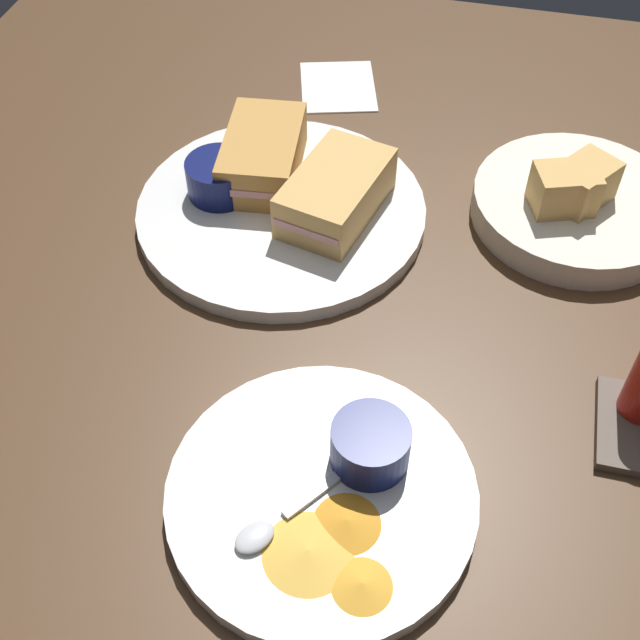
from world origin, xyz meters
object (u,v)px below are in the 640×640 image
(sandwich_half_near, at_px, (336,193))
(plate_chips_companion, at_px, (321,495))
(sandwich_half_far, at_px, (263,155))
(spoon_by_dark_ramekin, at_px, (272,195))
(spoon_by_gravy_ramekin, at_px, (269,527))
(ramekin_light_gravy, at_px, (370,444))
(bread_basket_rear, at_px, (576,204))
(ramekin_dark_sauce, at_px, (219,177))
(plate_sandwich_main, at_px, (281,211))

(sandwich_half_near, height_order, plate_chips_companion, sandwich_half_near)
(sandwich_half_near, relative_size, sandwich_half_far, 1.04)
(sandwich_half_far, bearing_deg, spoon_by_dark_ramekin, 27.50)
(spoon_by_gravy_ramekin, bearing_deg, ramekin_light_gravy, 142.00)
(ramekin_light_gravy, bearing_deg, plate_chips_companion, -39.81)
(ramekin_light_gravy, relative_size, spoon_by_gravy_ramekin, 0.70)
(sandwich_half_near, relative_size, ramekin_light_gravy, 2.34)
(bread_basket_rear, bearing_deg, sandwich_half_near, -74.96)
(ramekin_dark_sauce, height_order, bread_basket_rear, bread_basket_rear)
(spoon_by_dark_ramekin, distance_m, plate_chips_companion, 0.35)
(plate_chips_companion, relative_size, spoon_by_gravy_ramekin, 2.72)
(sandwich_half_near, distance_m, plate_chips_companion, 0.32)
(sandwich_half_near, relative_size, bread_basket_rear, 0.68)
(sandwich_half_near, distance_m, spoon_by_gravy_ramekin, 0.36)
(plate_sandwich_main, xyz_separation_m, spoon_by_dark_ramekin, (-0.01, -0.01, 0.01))
(spoon_by_gravy_ramekin, bearing_deg, sandwich_half_far, -163.31)
(ramekin_dark_sauce, distance_m, spoon_by_gravy_ramekin, 0.39)
(ramekin_light_gravy, height_order, bread_basket_rear, bread_basket_rear)
(spoon_by_dark_ramekin, bearing_deg, ramekin_dark_sauce, -86.36)
(spoon_by_dark_ramekin, xyz_separation_m, bread_basket_rear, (-0.06, 0.31, 0.00))
(sandwich_half_near, bearing_deg, plate_sandwich_main, -85.57)
(spoon_by_dark_ramekin, bearing_deg, plate_sandwich_main, 54.34)
(spoon_by_dark_ramekin, relative_size, ramekin_light_gravy, 1.60)
(spoon_by_dark_ramekin, bearing_deg, spoon_by_gravy_ramekin, 15.46)
(plate_sandwich_main, distance_m, plate_chips_companion, 0.33)
(sandwich_half_far, relative_size, spoon_by_dark_ramekin, 1.41)
(ramekin_light_gravy, bearing_deg, plate_sandwich_main, -151.81)
(plate_sandwich_main, relative_size, bread_basket_rear, 1.40)
(spoon_by_dark_ramekin, height_order, ramekin_light_gravy, ramekin_light_gravy)
(plate_chips_companion, bearing_deg, sandwich_half_near, -169.07)
(sandwich_half_far, xyz_separation_m, bread_basket_rear, (-0.02, 0.33, -0.02))
(ramekin_dark_sauce, xyz_separation_m, plate_chips_companion, (0.32, 0.18, -0.03))
(sandwich_half_near, height_order, ramekin_dark_sauce, sandwich_half_near)
(spoon_by_gravy_ramekin, bearing_deg, sandwich_half_near, -175.02)
(plate_sandwich_main, relative_size, spoon_by_gravy_ramekin, 3.37)
(plate_sandwich_main, bearing_deg, plate_chips_companion, 20.67)
(sandwich_half_near, xyz_separation_m, spoon_by_dark_ramekin, (-0.00, -0.07, -0.02))
(spoon_by_dark_ramekin, distance_m, bread_basket_rear, 0.31)
(plate_sandwich_main, bearing_deg, bread_basket_rear, 103.06)
(plate_sandwich_main, xyz_separation_m, sandwich_half_far, (-0.05, -0.03, 0.03))
(ramekin_light_gravy, xyz_separation_m, bread_basket_rear, (-0.34, 0.15, -0.02))
(ramekin_light_gravy, bearing_deg, spoon_by_gravy_ramekin, -38.00)
(sandwich_half_near, bearing_deg, spoon_by_gravy_ramekin, 4.98)
(ramekin_light_gravy, bearing_deg, sandwich_half_near, -161.96)
(ramekin_dark_sauce, bearing_deg, bread_basket_rear, 99.88)
(ramekin_dark_sauce, relative_size, ramekin_light_gravy, 1.10)
(plate_sandwich_main, relative_size, sandwich_half_near, 2.05)
(sandwich_half_near, distance_m, ramekin_light_gravy, 0.29)
(sandwich_half_far, distance_m, ramekin_light_gravy, 0.37)
(sandwich_half_far, relative_size, plate_chips_companion, 0.58)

